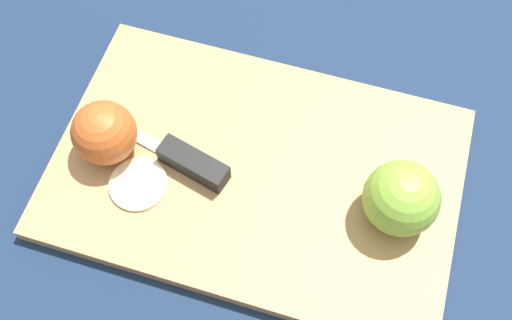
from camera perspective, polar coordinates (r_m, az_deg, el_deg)
The scene contains 6 objects.
ground_plane at distance 0.63m, azimuth -0.00°, elevation -1.54°, with size 4.00×4.00×0.00m, color #14233D.
cutting_board at distance 0.62m, azimuth -0.00°, elevation -1.20°, with size 0.45×0.32×0.02m.
apple_half_left at distance 0.58m, azimuth 13.69°, elevation -3.55°, with size 0.07×0.07×0.07m.
apple_half_right at distance 0.62m, azimuth -14.24°, elevation 2.53°, with size 0.07×0.07×0.07m.
knife at distance 0.61m, azimuth -6.52°, elevation -0.07°, with size 0.18×0.04×0.02m.
apple_slice at distance 0.62m, azimuth -11.15°, elevation -2.27°, with size 0.06×0.06×0.00m.
Camera 1 is at (-0.11, 0.25, 0.57)m, focal length 42.00 mm.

